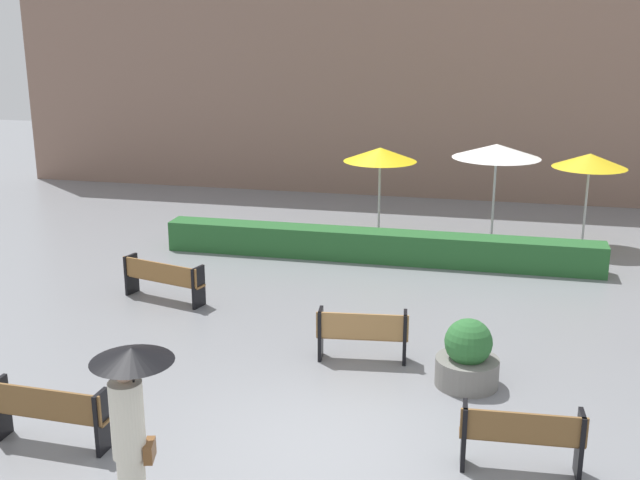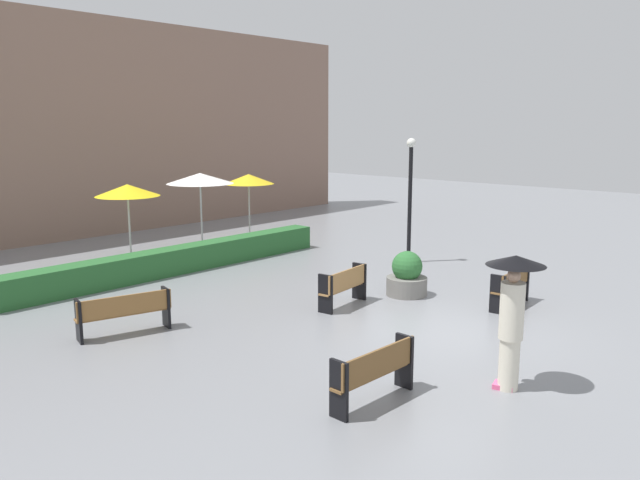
% 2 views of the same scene
% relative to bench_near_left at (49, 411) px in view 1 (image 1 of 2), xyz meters
% --- Properties ---
extents(ground_plane, '(60.00, 60.00, 0.00)m').
position_rel_bench_near_left_xyz_m(ground_plane, '(3.56, 0.92, -0.52)').
color(ground_plane, gray).
extents(bench_near_left, '(1.68, 0.38, 0.88)m').
position_rel_bench_near_left_xyz_m(bench_near_left, '(0.00, 0.00, 0.00)').
color(bench_near_left, brown).
rests_on(bench_near_left, ground).
extents(bench_near_right, '(1.57, 0.43, 0.88)m').
position_rel_bench_near_left_xyz_m(bench_near_right, '(6.19, 0.75, 0.00)').
color(bench_near_right, brown).
rests_on(bench_near_right, ground).
extents(bench_mid_center, '(1.57, 0.53, 0.89)m').
position_rel_bench_near_left_xyz_m(bench_mid_center, '(3.64, 3.64, -0.01)').
color(bench_mid_center, '#9E7242').
rests_on(bench_mid_center, ground).
extents(bench_far_left, '(1.88, 0.84, 0.84)m').
position_rel_bench_near_left_xyz_m(bench_far_left, '(-0.84, 5.62, -0.03)').
color(bench_far_left, olive).
rests_on(bench_far_left, ground).
extents(pedestrian_with_umbrella, '(0.93, 0.93, 2.17)m').
position_rel_bench_near_left_xyz_m(pedestrian_with_umbrella, '(1.87, -1.26, 0.85)').
color(pedestrian_with_umbrella, silver).
rests_on(pedestrian_with_umbrella, ground).
extents(planter_pot, '(1.00, 1.00, 1.10)m').
position_rel_bench_near_left_xyz_m(planter_pot, '(5.41, 3.11, -0.05)').
color(planter_pot, slate).
rests_on(planter_pot, ground).
extents(patio_umbrella_yellow, '(1.88, 1.88, 2.41)m').
position_rel_bench_near_left_xyz_m(patio_umbrella_yellow, '(2.76, 11.23, 1.71)').
color(patio_umbrella_yellow, silver).
rests_on(patio_umbrella_yellow, ground).
extents(patio_umbrella_white, '(2.22, 2.22, 2.56)m').
position_rel_bench_near_left_xyz_m(patio_umbrella_white, '(5.65, 11.55, 1.85)').
color(patio_umbrella_white, silver).
rests_on(patio_umbrella_white, ground).
extents(patio_umbrella_yellow_far, '(1.82, 1.82, 2.38)m').
position_rel_bench_near_left_xyz_m(patio_umbrella_yellow_far, '(7.92, 11.69, 1.67)').
color(patio_umbrella_yellow_far, silver).
rests_on(patio_umbrella_yellow_far, ground).
extents(hedge_strip, '(10.40, 0.70, 0.72)m').
position_rel_bench_near_left_xyz_m(hedge_strip, '(3.03, 9.32, -0.16)').
color(hedge_strip, '#28602D').
rests_on(hedge_strip, ground).
extents(building_facade, '(28.00, 1.20, 8.02)m').
position_rel_bench_near_left_xyz_m(building_facade, '(3.56, 16.92, 3.49)').
color(building_facade, '#846656').
rests_on(building_facade, ground).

